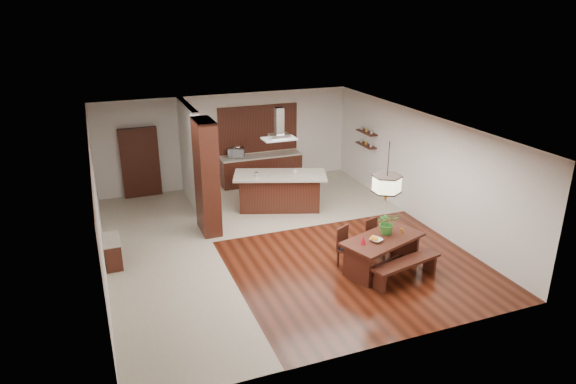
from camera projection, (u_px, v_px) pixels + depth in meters
name	position (u px, v px, depth m)	size (l,w,h in m)	color
room_shell	(276.00, 161.00, 11.92)	(9.00, 9.04, 2.92)	black
tile_hallway	(164.00, 260.00, 11.71)	(2.50, 9.00, 0.01)	#BAB19B
tile_kitchen	(287.00, 200.00, 15.24)	(5.50, 4.00, 0.01)	#BAB19B
soffit_band	(276.00, 126.00, 11.63)	(8.00, 9.00, 0.02)	#3D1E0F
partition_pier	(207.00, 177.00, 12.71)	(0.45, 1.00, 2.90)	black
partition_stub	(190.00, 155.00, 14.54)	(0.18, 2.40, 2.90)	silver
hallway_console	(113.00, 252.00, 11.41)	(0.37, 0.88, 0.63)	black
hallway_doorway	(140.00, 163.00, 15.20)	(1.10, 0.20, 2.10)	black
rear_counter	(261.00, 169.00, 16.48)	(2.60, 0.62, 0.95)	black
kitchen_window	(258.00, 129.00, 16.26)	(2.60, 0.08, 1.50)	olive
shelf_lower	(366.00, 145.00, 15.73)	(0.26, 0.90, 0.04)	black
shelf_upper	(367.00, 132.00, 15.59)	(0.26, 0.90, 0.04)	black
dining_table	(382.00, 246.00, 11.12)	(2.02, 1.46, 0.76)	black
dining_bench	(406.00, 271.00, 10.76)	(1.68, 0.37, 0.47)	black
dining_chair_left	(349.00, 248.00, 11.28)	(0.40, 0.40, 0.91)	black
dining_chair_right	(376.00, 238.00, 11.84)	(0.37, 0.37, 0.84)	black
pendant_lantern	(388.00, 173.00, 10.53)	(0.64, 0.64, 1.31)	#FFF9C3
foliage_plant	(387.00, 223.00, 11.16)	(0.46, 0.40, 0.51)	#337C29
fruit_bowl	(376.00, 240.00, 10.88)	(0.25, 0.25, 0.06)	#B8AFA1
napkin_cone	(363.00, 240.00, 10.74)	(0.12, 0.12, 0.20)	#B50C22
gold_ornament	(402.00, 231.00, 11.29)	(0.07, 0.07, 0.10)	gold
kitchen_island	(280.00, 191.00, 14.41)	(2.77, 1.90, 1.05)	black
range_hood	(279.00, 124.00, 13.74)	(0.90, 0.55, 0.87)	silver
island_cup	(295.00, 172.00, 14.24)	(0.12, 0.12, 0.10)	white
microwave	(236.00, 153.00, 16.02)	(0.51, 0.34, 0.28)	silver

